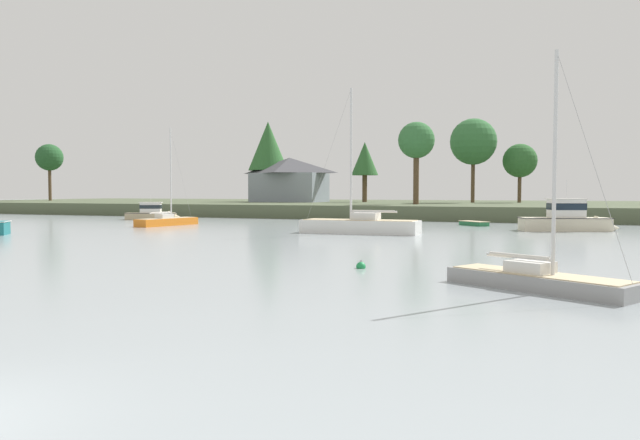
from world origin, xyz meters
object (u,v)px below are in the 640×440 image
sailboat_orange (167,223)px  cruiser_cream (572,223)px  sailboat_white (360,230)px  cruiser_sand (156,215)px  dinghy_green (474,224)px  sailboat_grey (538,284)px  mooring_buoy_green (361,267)px

sailboat_orange → cruiser_cream: bearing=8.5°
sailboat_orange → sailboat_white: sailboat_white is taller
sailboat_orange → cruiser_cream: size_ratio=1.18×
cruiser_sand → sailboat_white: sailboat_white is taller
dinghy_green → sailboat_grey: size_ratio=0.39×
sailboat_grey → cruiser_sand: size_ratio=1.25×
sailboat_grey → sailboat_orange: 47.12m
sailboat_white → sailboat_orange: bearing=169.4°
cruiser_sand → sailboat_grey: bearing=-41.3°
sailboat_orange → cruiser_sand: bearing=130.8°
sailboat_grey → sailboat_orange: bearing=141.1°
sailboat_orange → cruiser_sand: (-9.33, 10.80, 0.31)m
sailboat_white → cruiser_cream: size_ratio=1.44×
mooring_buoy_green → sailboat_orange: bearing=138.0°
cruiser_sand → mooring_buoy_green: 53.17m
sailboat_orange → cruiser_sand: 14.27m
sailboat_grey → mooring_buoy_green: sailboat_grey is taller
sailboat_white → cruiser_sand: bearing=154.6°
sailboat_white → cruiser_cream: bearing=30.6°
dinghy_green → sailboat_orange: (-29.73, -11.15, 0.07)m
sailboat_grey → cruiser_sand: sailboat_grey is taller
cruiser_sand → sailboat_white: size_ratio=0.54×
dinghy_green → sailboat_orange: bearing=-159.4°
sailboat_orange → cruiser_sand: size_ratio=1.51×
dinghy_green → cruiser_sand: cruiser_sand is taller
dinghy_green → sailboat_grey: bearing=-80.3°
cruiser_sand → mooring_buoy_green: (38.29, -36.88, -0.46)m
sailboat_orange → sailboat_white: bearing=-10.6°
sailboat_orange → sailboat_white: size_ratio=0.82×
sailboat_orange → mooring_buoy_green: (28.96, -26.08, -0.16)m
sailboat_grey → mooring_buoy_green: 8.47m
sailboat_white → mooring_buoy_green: (6.80, -21.95, -0.21)m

